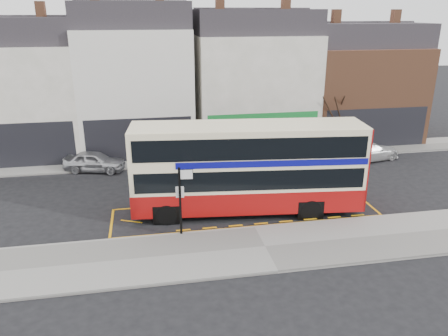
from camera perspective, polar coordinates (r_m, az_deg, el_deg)
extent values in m
plane|color=black|center=(22.15, 3.77, -7.55)|extent=(120.00, 120.00, 0.00)
cube|color=gray|center=(20.17, 5.38, -10.30)|extent=(40.00, 4.00, 0.15)
cube|color=gray|center=(21.79, 4.02, -7.82)|extent=(40.00, 0.15, 0.15)
cube|color=gray|center=(32.08, -0.97, 1.48)|extent=(50.00, 3.00, 0.15)
cube|color=white|center=(35.63, -24.34, 8.11)|extent=(8.00, 8.00, 8.00)
cube|color=#28262B|center=(35.12, -25.51, 15.93)|extent=(8.00, 7.20, 1.80)
cube|color=brown|center=(33.68, -22.82, 18.43)|extent=(0.60, 0.60, 1.20)
cube|color=black|center=(32.40, -25.28, 2.55)|extent=(7.36, 0.06, 3.20)
cube|color=black|center=(32.48, -25.22, 2.22)|extent=(5.60, 0.04, 2.00)
cube|color=silver|center=(34.52, -11.32, 9.99)|extent=(8.00, 8.00, 9.00)
cube|color=#28262B|center=(34.05, -11.96, 18.97)|extent=(8.00, 7.20, 1.80)
cube|color=black|center=(31.26, -11.00, 3.54)|extent=(7.36, 0.06, 3.20)
cube|color=black|center=(31.34, -10.98, 3.20)|extent=(5.60, 0.04, 2.00)
cube|color=white|center=(35.58, 3.57, 10.21)|extent=(9.00, 8.00, 8.50)
cube|color=#28262B|center=(35.09, 3.75, 18.53)|extent=(9.00, 7.20, 1.80)
cube|color=brown|center=(33.55, -0.54, 20.73)|extent=(0.60, 0.60, 1.20)
cube|color=brown|center=(34.74, 8.08, 20.52)|extent=(0.60, 0.60, 1.20)
cube|color=#167E30|center=(32.39, 5.15, 4.40)|extent=(8.28, 0.06, 3.20)
cube|color=black|center=(32.46, 5.13, 4.07)|extent=(6.30, 0.04, 2.00)
cube|color=brown|center=(38.80, 16.75, 9.47)|extent=(9.00, 8.00, 7.50)
cube|color=#28262B|center=(38.30, 17.46, 16.31)|extent=(9.00, 7.20, 1.80)
cube|color=brown|center=(36.19, 14.43, 18.50)|extent=(0.60, 0.60, 1.20)
cube|color=brown|center=(38.48, 21.50, 17.84)|extent=(0.60, 0.60, 1.20)
cube|color=black|center=(35.81, 19.23, 4.86)|extent=(8.28, 0.06, 3.20)
cube|color=black|center=(35.87, 19.18, 4.56)|extent=(6.30, 0.04, 2.00)
cube|color=#FEF0C1|center=(22.73, 3.09, 0.27)|extent=(12.13, 3.93, 4.39)
cube|color=#960C0C|center=(23.31, 3.02, -3.43)|extent=(12.18, 3.98, 1.19)
cube|color=#960C0C|center=(24.21, 17.17, 0.62)|extent=(0.35, 2.74, 4.39)
cube|color=black|center=(22.83, 3.08, -0.44)|extent=(11.66, 3.94, 1.03)
cube|color=black|center=(22.32, 3.15, 3.48)|extent=(11.66, 3.94, 1.08)
cube|color=#0B0C83|center=(22.71, 5.83, 1.69)|extent=(9.77, 3.74, 0.32)
cube|color=black|center=(22.95, -11.81, -1.46)|extent=(0.32, 2.48, 1.73)
cube|color=black|center=(22.35, -12.14, 3.08)|extent=(0.32, 2.48, 1.08)
cube|color=black|center=(22.61, -11.96, 0.97)|extent=(0.25, 1.89, 0.38)
cube|color=#FEF0C1|center=(22.11, 3.19, 5.50)|extent=(12.12, 3.83, 0.13)
cylinder|color=black|center=(22.23, -7.51, -6.02)|extent=(1.11, 0.41, 1.08)
cylinder|color=black|center=(24.48, -7.25, -3.51)|extent=(1.11, 0.41, 1.08)
cylinder|color=black|center=(22.99, 11.21, -5.34)|extent=(1.11, 0.41, 1.08)
cylinder|color=black|center=(25.17, 9.76, -2.97)|extent=(1.11, 0.41, 1.08)
cube|color=black|center=(20.47, -5.74, -4.36)|extent=(0.12, 0.12, 3.33)
cube|color=white|center=(19.96, -4.92, -0.84)|extent=(0.60, 0.09, 0.49)
cube|color=white|center=(20.36, -5.79, -3.14)|extent=(0.39, 0.06, 0.56)
imported|color=#AEAFB3|center=(30.47, -16.56, 0.84)|extent=(4.31, 2.61, 1.37)
imported|color=#3F4247|center=(30.40, -5.00, 1.53)|extent=(4.27, 2.40, 1.33)
imported|color=silver|center=(33.14, 18.43, 2.11)|extent=(4.87, 2.84, 1.32)
cylinder|color=#342117|center=(34.54, 13.54, 3.91)|extent=(0.24, 0.24, 2.04)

